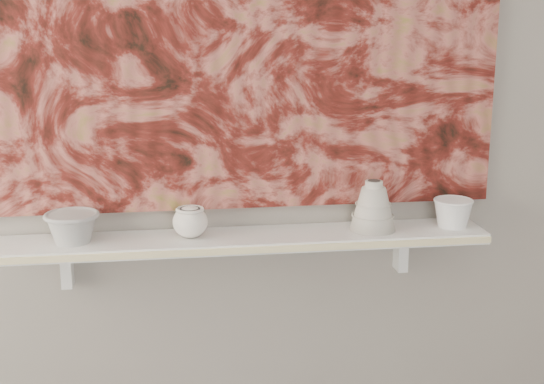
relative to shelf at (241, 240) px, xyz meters
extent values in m
plane|color=gray|center=(0.00, 0.09, 0.44)|extent=(3.60, 0.00, 3.60)
cube|color=white|center=(0.00, 0.00, 0.00)|extent=(1.40, 0.18, 0.03)
cube|color=beige|center=(0.00, -0.09, 0.00)|extent=(1.40, 0.01, 0.02)
cube|color=white|center=(-0.49, 0.06, -0.07)|extent=(0.03, 0.06, 0.12)
cube|color=white|center=(0.49, 0.06, -0.07)|extent=(0.03, 0.06, 0.12)
cube|color=#5C1914|center=(0.00, 0.08, 0.62)|extent=(1.50, 0.02, 1.10)
cube|color=black|center=(0.45, 0.07, 0.32)|extent=(0.09, 0.00, 0.08)
camera|label=1|loc=(-0.20, -2.03, 0.65)|focal=50.00mm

